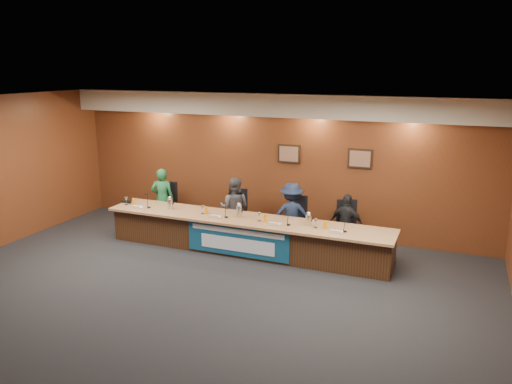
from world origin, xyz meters
TOP-DOWN VIEW (x-y plane):
  - floor at (0.00, 0.00)m, footprint 10.00×10.00m
  - ceiling at (0.00, 0.00)m, footprint 10.00×8.00m
  - wall_back at (0.00, 4.00)m, footprint 10.00×0.04m
  - soffit at (0.00, 3.75)m, footprint 10.00×0.50m
  - dais_body at (0.00, 2.40)m, footprint 6.00×0.80m
  - dais_top at (0.00, 2.35)m, footprint 6.10×0.95m
  - banner at (0.00, 1.99)m, footprint 2.20×0.02m
  - banner_text_upper at (0.00, 1.97)m, footprint 2.00×0.01m
  - banner_text_lower at (0.00, 1.97)m, footprint 1.60×0.01m
  - wall_photo_left at (0.40, 3.97)m, footprint 0.52×0.04m
  - wall_photo_right at (2.00, 3.97)m, footprint 0.52×0.04m
  - panelist_a at (-2.44, 3.10)m, footprint 0.63×0.53m
  - panelist_b at (-0.57, 3.10)m, footprint 0.75×0.63m
  - panelist_c at (0.77, 3.10)m, footprint 1.02×0.79m
  - panelist_d at (1.96, 3.10)m, footprint 0.78×0.44m
  - office_chair_a at (-2.44, 3.20)m, footprint 0.48×0.48m
  - office_chair_b at (-0.57, 3.20)m, footprint 0.57×0.57m
  - office_chair_c at (0.77, 3.20)m, footprint 0.59×0.59m
  - office_chair_d at (1.96, 3.20)m, footprint 0.62×0.62m
  - nameplate_a at (-2.46, 2.08)m, footprint 0.24×0.08m
  - microphone_a at (-2.25, 2.25)m, footprint 0.07×0.07m
  - juice_glass_a at (-2.71, 2.33)m, footprint 0.06×0.06m
  - water_glass_a at (-2.86, 2.27)m, footprint 0.08×0.08m
  - nameplate_b at (-0.57, 2.09)m, footprint 0.24×0.08m
  - microphone_b at (-0.36, 2.24)m, footprint 0.07×0.07m
  - juice_glass_b at (-0.85, 2.30)m, footprint 0.06×0.06m
  - water_glass_b at (-0.94, 2.29)m, footprint 0.08×0.08m
  - nameplate_c at (0.74, 2.08)m, footprint 0.24×0.08m
  - microphone_c at (0.99, 2.25)m, footprint 0.07×0.07m
  - juice_glass_c at (0.49, 2.27)m, footprint 0.06×0.06m
  - water_glass_c at (0.36, 2.28)m, footprint 0.08×0.08m
  - nameplate_d at (1.96, 2.08)m, footprint 0.24×0.08m
  - microphone_d at (2.10, 2.27)m, footprint 0.07×0.07m
  - juice_glass_d at (1.71, 2.30)m, footprint 0.06×0.06m
  - water_glass_d at (1.52, 2.29)m, footprint 0.08×0.08m
  - carafe_left at (-1.76, 2.35)m, footprint 0.12×0.12m
  - carafe_mid at (-0.12, 2.37)m, footprint 0.12×0.12m
  - carafe_right at (1.35, 2.37)m, footprint 0.12×0.12m
  - speakerphone at (-2.95, 2.45)m, footprint 0.32×0.32m

SIDE VIEW (x-z plane):
  - floor at x=0.00m, z-range 0.00..0.00m
  - banner_text_lower at x=0.00m, z-range 0.16..0.44m
  - dais_body at x=0.00m, z-range 0.00..0.70m
  - banner at x=0.00m, z-range 0.05..0.71m
  - office_chair_a at x=-2.44m, z-range 0.44..0.52m
  - office_chair_b at x=-0.57m, z-range 0.44..0.52m
  - office_chair_c at x=0.77m, z-range 0.44..0.52m
  - office_chair_d at x=1.96m, z-range 0.44..0.52m
  - banner_text_upper at x=0.00m, z-range 0.53..0.63m
  - panelist_d at x=1.96m, z-range 0.00..1.26m
  - panelist_c at x=0.77m, z-range 0.00..1.39m
  - panelist_b at x=-0.57m, z-range 0.00..1.40m
  - dais_top at x=0.00m, z-range 0.70..0.75m
  - panelist_a at x=-2.44m, z-range 0.00..1.46m
  - microphone_a at x=-2.25m, z-range 0.75..0.77m
  - microphone_b at x=-0.36m, z-range 0.75..0.77m
  - microphone_c at x=0.99m, z-range 0.75..0.77m
  - microphone_d at x=2.10m, z-range 0.75..0.77m
  - speakerphone at x=-2.95m, z-range 0.75..0.80m
  - nameplate_a at x=-2.46m, z-range 0.74..0.85m
  - nameplate_b at x=-0.57m, z-range 0.74..0.85m
  - nameplate_c at x=0.74m, z-range 0.74..0.85m
  - nameplate_d at x=1.96m, z-range 0.74..0.85m
  - juice_glass_a at x=-2.71m, z-range 0.75..0.90m
  - juice_glass_b at x=-0.85m, z-range 0.75..0.90m
  - juice_glass_c at x=0.49m, z-range 0.75..0.90m
  - juice_glass_d at x=1.71m, z-range 0.75..0.90m
  - water_glass_a at x=-2.86m, z-range 0.75..0.93m
  - water_glass_b at x=-0.94m, z-range 0.75..0.93m
  - water_glass_c at x=0.36m, z-range 0.75..0.93m
  - water_glass_d at x=1.52m, z-range 0.75..0.93m
  - carafe_right at x=1.35m, z-range 0.75..0.97m
  - carafe_left at x=-1.76m, z-range 0.75..0.98m
  - carafe_mid at x=-0.12m, z-range 0.75..1.00m
  - wall_back at x=0.00m, z-range 0.00..3.20m
  - wall_photo_left at x=0.40m, z-range 1.64..2.06m
  - wall_photo_right at x=2.00m, z-range 1.64..2.06m
  - soffit at x=0.00m, z-range 2.70..3.20m
  - ceiling at x=0.00m, z-range 3.18..3.22m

